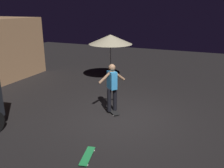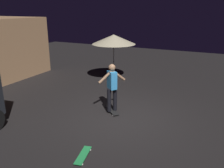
{
  "view_description": "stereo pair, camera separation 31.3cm",
  "coord_description": "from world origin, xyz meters",
  "px_view_note": "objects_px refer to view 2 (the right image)",
  "views": [
    {
      "loc": [
        -6.74,
        -2.56,
        3.52
      ],
      "look_at": [
        0.26,
        0.47,
        1.05
      ],
      "focal_mm": 37.92,
      "sensor_mm": 36.0,
      "label": 1
    },
    {
      "loc": [
        -6.61,
        -2.84,
        3.52
      ],
      "look_at": [
        0.26,
        0.47,
        1.05
      ],
      "focal_mm": 37.92,
      "sensor_mm": 36.0,
      "label": 2
    }
  ],
  "objects_px": {
    "patio_umbrella": "(114,39)",
    "skateboard_ridden": "(112,111)",
    "skater": "(112,84)",
    "skateboard_spare": "(83,155)"
  },
  "relations": [
    {
      "from": "patio_umbrella",
      "to": "skateboard_spare",
      "type": "relative_size",
      "value": 2.86
    },
    {
      "from": "skateboard_ridden",
      "to": "skateboard_spare",
      "type": "xyz_separation_m",
      "value": [
        -2.68,
        -0.5,
        0.0
      ]
    },
    {
      "from": "patio_umbrella",
      "to": "skater",
      "type": "height_order",
      "value": "patio_umbrella"
    },
    {
      "from": "patio_umbrella",
      "to": "skater",
      "type": "distance_m",
      "value": 3.92
    },
    {
      "from": "patio_umbrella",
      "to": "skateboard_ridden",
      "type": "height_order",
      "value": "patio_umbrella"
    },
    {
      "from": "skateboard_ridden",
      "to": "skater",
      "type": "bearing_deg",
      "value": -63.43
    },
    {
      "from": "skateboard_ridden",
      "to": "skater",
      "type": "distance_m",
      "value": 0.98
    },
    {
      "from": "patio_umbrella",
      "to": "skateboard_ridden",
      "type": "bearing_deg",
      "value": -155.46
    },
    {
      "from": "patio_umbrella",
      "to": "skateboard_ridden",
      "type": "distance_m",
      "value": 4.29
    },
    {
      "from": "skateboard_spare",
      "to": "skater",
      "type": "height_order",
      "value": "skater"
    }
  ]
}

